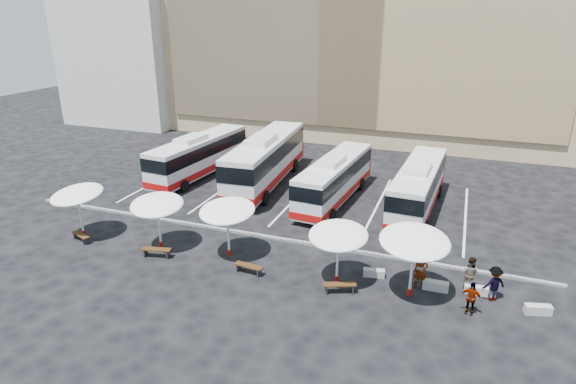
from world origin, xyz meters
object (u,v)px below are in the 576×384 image
(bus_2, at_px, (335,178))
(bus_3, at_px, (418,186))
(passenger_3, at_px, (494,283))
(bus_0, at_px, (199,155))
(wood_bench_0, at_px, (81,236))
(conc_bench_0, at_px, (374,273))
(sunshade_3, at_px, (338,235))
(sunshade_0, at_px, (77,195))
(bus_1, at_px, (266,158))
(wood_bench_3, at_px, (340,286))
(sunshade_4, at_px, (415,241))
(passenger_1, at_px, (470,274))
(sunshade_2, at_px, (227,211))
(wood_bench_2, at_px, (249,267))
(sunshade_1, at_px, (157,205))
(passenger_2, at_px, (471,298))
(wood_bench_1, at_px, (156,251))
(conc_bench_2, at_px, (476,290))
(conc_bench_1, at_px, (435,286))
(passenger_0, at_px, (421,271))

(bus_2, bearing_deg, bus_3, 7.73)
(bus_2, bearing_deg, passenger_3, -38.39)
(bus_0, xyz_separation_m, wood_bench_0, (-0.52, -13.42, -1.49))
(conc_bench_0, bearing_deg, sunshade_3, -145.05)
(sunshade_0, relative_size, conc_bench_0, 3.62)
(bus_2, bearing_deg, bus_1, 169.21)
(wood_bench_3, bearing_deg, conc_bench_0, 58.15)
(sunshade_3, bearing_deg, sunshade_4, -0.11)
(conc_bench_0, distance_m, passenger_1, 4.76)
(sunshade_2, bearing_deg, passenger_3, 1.52)
(bus_3, height_order, wood_bench_2, bus_3)
(sunshade_2, distance_m, passenger_1, 13.09)
(sunshade_1, distance_m, passenger_2, 17.38)
(bus_0, bearing_deg, wood_bench_2, -45.92)
(bus_2, relative_size, sunshade_4, 2.64)
(wood_bench_1, height_order, conc_bench_2, wood_bench_1)
(wood_bench_3, xyz_separation_m, passenger_2, (6.08, 0.36, 0.44))
(wood_bench_3, xyz_separation_m, conc_bench_0, (1.32, 2.13, -0.17))
(sunshade_4, bearing_deg, conc_bench_0, 148.65)
(passenger_1, height_order, passenger_3, passenger_1)
(passenger_2, bearing_deg, sunshade_0, -170.76)
(sunshade_1, xyz_separation_m, wood_bench_2, (6.17, -0.99, -2.33))
(bus_3, relative_size, wood_bench_3, 6.72)
(wood_bench_1, xyz_separation_m, passenger_2, (16.78, 0.36, 0.43))
(bus_0, relative_size, bus_1, 0.88)
(bus_1, relative_size, conc_bench_2, 11.74)
(sunshade_0, distance_m, sunshade_4, 19.87)
(bus_0, xyz_separation_m, conc_bench_1, (20.10, -11.62, -1.61))
(bus_1, distance_m, conc_bench_0, 15.95)
(wood_bench_2, xyz_separation_m, conc_bench_1, (9.48, 1.75, -0.14))
(sunshade_3, xyz_separation_m, wood_bench_2, (-4.62, -0.78, -2.29))
(passenger_1, bearing_deg, sunshade_0, 28.54)
(bus_0, height_order, bus_1, bus_1)
(wood_bench_2, bearing_deg, bus_0, 128.46)
(conc_bench_2, height_order, passenger_0, passenger_0)
(passenger_0, bearing_deg, wood_bench_1, 175.00)
(sunshade_2, height_order, conc_bench_0, sunshade_2)
(bus_0, relative_size, sunshade_3, 3.68)
(sunshade_4, distance_m, passenger_2, 3.56)
(bus_2, height_order, passenger_3, bus_2)
(wood_bench_1, height_order, conc_bench_1, wood_bench_1)
(sunshade_3, bearing_deg, sunshade_1, 178.89)
(bus_0, bearing_deg, wood_bench_1, -64.32)
(passenger_1, bearing_deg, passenger_2, 115.60)
(bus_1, height_order, wood_bench_1, bus_1)
(bus_3, relative_size, wood_bench_1, 6.48)
(sunshade_2, distance_m, wood_bench_2, 3.37)
(bus_0, xyz_separation_m, bus_3, (18.04, -1.33, -0.04))
(wood_bench_1, relative_size, conc_bench_2, 1.55)
(bus_0, xyz_separation_m, sunshade_0, (-0.93, -12.79, 0.92))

